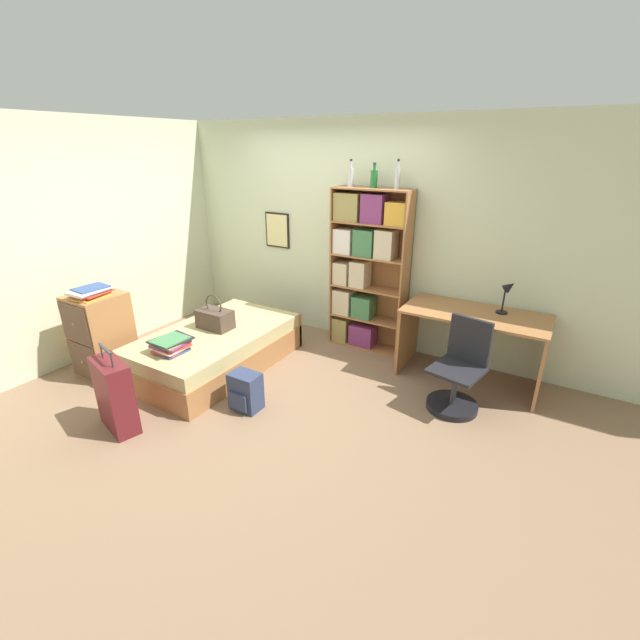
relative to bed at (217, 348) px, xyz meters
name	(u,v)px	position (x,y,z in m)	size (l,w,h in m)	color
ground_plane	(264,381)	(0.66, -0.02, -0.21)	(14.00, 14.00, 0.00)	#84664C
wall_back	(335,233)	(0.65, 1.50, 1.09)	(10.00, 0.09, 2.60)	beige
wall_left	(114,237)	(-1.49, -0.02, 1.09)	(0.06, 10.00, 2.60)	beige
bed	(217,348)	(0.00, 0.00, 0.00)	(1.07, 1.83, 0.42)	#A36B3D
handbag	(215,318)	(-0.04, 0.06, 0.33)	(0.38, 0.23, 0.39)	#47382D
book_stack_on_bed	(171,345)	(0.00, -0.60, 0.29)	(0.34, 0.39, 0.14)	#334C84
suitcase	(115,395)	(0.07, -1.29, 0.11)	(0.48, 0.31, 0.77)	#5B191E
dresser	(102,334)	(-0.93, -0.73, 0.23)	(0.49, 0.52, 0.88)	#A36B3D
magazine_pile_on_dresser	(90,292)	(-0.89, -0.77, 0.72)	(0.33, 0.39, 0.09)	gold
bookcase	(363,266)	(1.13, 1.30, 0.79)	(0.89, 0.28, 1.87)	#A36B3D
bottle_green	(351,176)	(0.94, 1.31, 1.77)	(0.06, 0.06, 0.29)	#B7BCC1
bottle_brown	(374,178)	(1.21, 1.32, 1.76)	(0.08, 0.08, 0.25)	#1E6B2D
bottle_clear	(398,178)	(1.47, 1.33, 1.77)	(0.06, 0.06, 0.29)	#B7BCC1
desk	(473,333)	(2.47, 1.11, 0.33)	(1.39, 0.67, 0.75)	#A36B3D
desk_lamp	(508,292)	(2.72, 1.24, 0.77)	(0.16, 0.11, 0.35)	black
desk_chair	(457,381)	(2.50, 0.54, 0.06)	(0.51, 0.51, 0.86)	black
backpack	(245,392)	(0.83, -0.50, -0.03)	(0.28, 0.23, 0.36)	#2D3856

